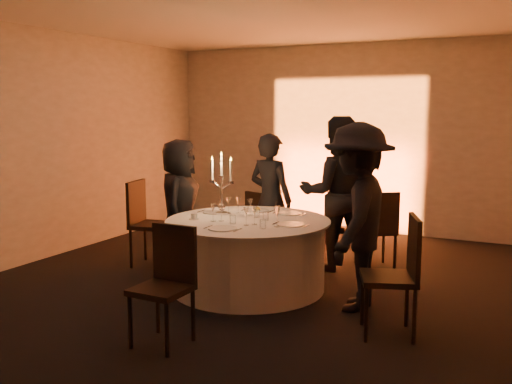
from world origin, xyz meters
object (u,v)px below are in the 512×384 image
at_px(banquet_table, 248,254).
at_px(candelabra, 222,193).
at_px(chair_back_right, 378,225).
at_px(coffee_cup, 194,217).
at_px(guest_back_left, 270,199).
at_px(guest_right, 357,217).
at_px(chair_left, 145,218).
at_px(chair_right, 399,268).
at_px(chair_back_left, 261,220).
at_px(chair_front, 167,277).
at_px(guest_left, 179,203).
at_px(guest_back_right, 337,194).

distance_m(banquet_table, candelabra, 0.78).
relative_size(chair_back_right, candelabra, 1.35).
bearing_deg(coffee_cup, guest_back_left, 74.95).
distance_m(banquet_table, guest_right, 1.36).
bearing_deg(candelabra, chair_left, 174.30).
distance_m(banquet_table, chair_left, 1.64).
height_order(chair_right, guest_right, guest_right).
distance_m(chair_back_left, guest_right, 2.34).
bearing_deg(chair_right, guest_right, -153.92).
xyz_separation_m(chair_right, candelabra, (-2.19, 0.76, 0.42)).
bearing_deg(chair_back_right, guest_right, 59.92).
xyz_separation_m(banquet_table, coffee_cup, (-0.54, -0.24, 0.42)).
bearing_deg(coffee_cup, chair_back_right, 44.71).
distance_m(chair_front, candelabra, 1.88).
height_order(chair_left, coffee_cup, chair_left).
xyz_separation_m(chair_right, guest_left, (-2.95, 1.03, 0.20)).
xyz_separation_m(chair_left, guest_right, (2.84, -0.38, 0.31)).
bearing_deg(chair_right, chair_back_left, -151.38).
height_order(banquet_table, chair_back_right, chair_back_right).
bearing_deg(guest_back_right, guest_left, -5.30).
relative_size(chair_back_right, chair_front, 0.98).
distance_m(guest_right, candelabra, 1.69).
bearing_deg(guest_back_right, guest_right, 88.59).
bearing_deg(chair_back_right, banquet_table, 15.63).
bearing_deg(chair_left, guest_back_left, -73.42).
xyz_separation_m(guest_back_right, candelabra, (-1.04, -1.01, 0.08)).
xyz_separation_m(chair_back_right, guest_back_left, (-1.30, -0.36, 0.28)).
bearing_deg(candelabra, guest_back_right, 44.14).
relative_size(guest_left, guest_back_right, 0.85).
relative_size(banquet_table, chair_right, 1.70).
bearing_deg(coffee_cup, guest_back_right, 50.71).
height_order(chair_back_left, guest_back_left, guest_back_left).
height_order(chair_back_left, coffee_cup, chair_back_left).
bearing_deg(chair_left, chair_right, -115.98).
relative_size(banquet_table, chair_back_left, 2.08).
distance_m(chair_back_left, chair_back_right, 1.61).
height_order(chair_front, guest_left, guest_left).
distance_m(chair_right, chair_front, 2.00).
bearing_deg(coffee_cup, candelabra, 73.74).
height_order(guest_left, candelabra, guest_left).
bearing_deg(chair_back_right, candelabra, 2.71).
relative_size(chair_back_right, chair_right, 0.92).
relative_size(guest_back_left, guest_right, 0.90).
xyz_separation_m(chair_left, chair_right, (3.37, -0.88, -0.01)).
relative_size(chair_back_left, guest_left, 0.54).
distance_m(chair_back_left, chair_front, 3.04).
bearing_deg(chair_right, banquet_table, -128.92).
relative_size(guest_back_right, coffee_cup, 17.12).
xyz_separation_m(chair_back_right, guest_left, (-2.28, -0.95, 0.25)).
relative_size(chair_right, chair_front, 1.06).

